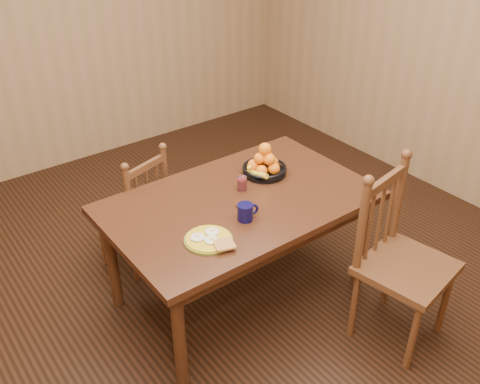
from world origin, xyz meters
TOP-DOWN VIEW (x-y plane):
  - room at (0.00, 0.00)m, footprint 4.52×5.02m
  - dining_table at (0.00, 0.00)m, footprint 1.60×1.00m
  - chair_far at (-0.37, 0.70)m, footprint 0.51×0.50m
  - chair_near at (0.54, -0.81)m, footprint 0.57×0.55m
  - breakfast_plate at (-0.39, -0.24)m, footprint 0.26×0.30m
  - fork at (-0.07, -0.13)m, footprint 0.04×0.18m
  - spoon at (-0.39, -0.25)m, footprint 0.04×0.16m
  - coffee_mug at (-0.10, -0.19)m, footprint 0.13×0.09m
  - juice_glass at (0.08, 0.08)m, footprint 0.06×0.06m
  - fruit_bowl at (0.31, 0.15)m, footprint 0.29×0.29m

SIDE VIEW (x-z plane):
  - chair_far at x=-0.37m, z-range -0.01..0.89m
  - chair_near at x=0.54m, z-range -0.01..1.07m
  - dining_table at x=0.00m, z-range 0.29..1.04m
  - fork at x=-0.07m, z-range 0.75..0.76m
  - spoon at x=-0.39m, z-range 0.75..0.76m
  - breakfast_plate at x=-0.39m, z-range 0.74..0.78m
  - juice_glass at x=0.08m, z-range 0.75..0.84m
  - coffee_mug at x=-0.10m, z-range 0.75..0.85m
  - fruit_bowl at x=0.31m, z-range 0.70..0.93m
  - room at x=0.00m, z-range -0.01..2.71m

